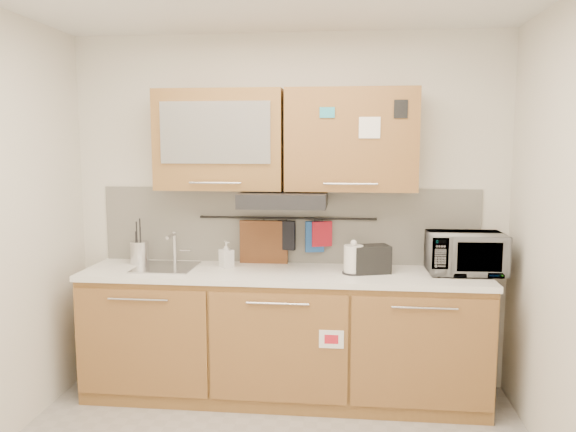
# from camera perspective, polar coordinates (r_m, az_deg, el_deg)

# --- Properties ---
(wall_back) EXTENTS (3.20, 0.00, 3.20)m
(wall_back) POSITION_cam_1_polar(r_m,az_deg,el_deg) (4.18, -0.02, 0.42)
(wall_back) COLOR silver
(wall_back) RESTS_ON ground
(base_cabinet) EXTENTS (2.80, 0.64, 0.88)m
(base_cabinet) POSITION_cam_1_polar(r_m,az_deg,el_deg) (4.09, -0.49, -12.64)
(base_cabinet) COLOR olive
(base_cabinet) RESTS_ON floor
(countertop) EXTENTS (2.82, 0.62, 0.04)m
(countertop) POSITION_cam_1_polar(r_m,az_deg,el_deg) (3.95, -0.50, -5.90)
(countertop) COLOR white
(countertop) RESTS_ON base_cabinet
(backsplash) EXTENTS (2.80, 0.02, 0.56)m
(backsplash) POSITION_cam_1_polar(r_m,az_deg,el_deg) (4.18, -0.04, -0.96)
(backsplash) COLOR silver
(backsplash) RESTS_ON countertop
(upper_cabinets) EXTENTS (1.82, 0.37, 0.70)m
(upper_cabinets) POSITION_cam_1_polar(r_m,az_deg,el_deg) (3.97, -0.36, 7.73)
(upper_cabinets) COLOR olive
(upper_cabinets) RESTS_ON wall_back
(range_hood) EXTENTS (0.60, 0.46, 0.10)m
(range_hood) POSITION_cam_1_polar(r_m,az_deg,el_deg) (3.92, -0.41, 1.72)
(range_hood) COLOR black
(range_hood) RESTS_ON upper_cabinets
(sink) EXTENTS (0.42, 0.40, 0.26)m
(sink) POSITION_cam_1_polar(r_m,az_deg,el_deg) (4.14, -12.27, -5.09)
(sink) COLOR silver
(sink) RESTS_ON countertop
(utensil_rail) EXTENTS (1.30, 0.02, 0.02)m
(utensil_rail) POSITION_cam_1_polar(r_m,az_deg,el_deg) (4.14, -0.10, -0.21)
(utensil_rail) COLOR black
(utensil_rail) RESTS_ON backsplash
(utensil_crock) EXTENTS (0.17, 0.17, 0.34)m
(utensil_crock) POSITION_cam_1_polar(r_m,az_deg,el_deg) (4.30, -14.84, -3.58)
(utensil_crock) COLOR silver
(utensil_crock) RESTS_ON countertop
(kettle) EXTENTS (0.18, 0.17, 0.24)m
(kettle) POSITION_cam_1_polar(r_m,az_deg,el_deg) (3.87, 6.68, -4.50)
(kettle) COLOR silver
(kettle) RESTS_ON countertop
(toaster) EXTENTS (0.29, 0.22, 0.19)m
(toaster) POSITION_cam_1_polar(r_m,az_deg,el_deg) (3.91, 8.40, -4.33)
(toaster) COLOR black
(toaster) RESTS_ON countertop
(microwave) EXTENTS (0.52, 0.36, 0.28)m
(microwave) POSITION_cam_1_polar(r_m,az_deg,el_deg) (4.03, 17.58, -3.63)
(microwave) COLOR #999999
(microwave) RESTS_ON countertop
(soap_bottle) EXTENTS (0.12, 0.12, 0.19)m
(soap_bottle) POSITION_cam_1_polar(r_m,az_deg,el_deg) (4.08, -6.28, -3.87)
(soap_bottle) COLOR #999999
(soap_bottle) RESTS_ON countertop
(cutting_board) EXTENTS (0.36, 0.03, 0.44)m
(cutting_board) POSITION_cam_1_polar(r_m,az_deg,el_deg) (4.18, -2.48, -3.47)
(cutting_board) COLOR brown
(cutting_board) RESTS_ON utensil_rail
(oven_mitt) EXTENTS (0.14, 0.06, 0.23)m
(oven_mitt) POSITION_cam_1_polar(r_m,az_deg,el_deg) (4.13, 2.72, -2.11)
(oven_mitt) COLOR #204E96
(oven_mitt) RESTS_ON utensil_rail
(dark_pouch) EXTENTS (0.14, 0.07, 0.21)m
(dark_pouch) POSITION_cam_1_polar(r_m,az_deg,el_deg) (4.14, -0.20, -1.98)
(dark_pouch) COLOR black
(dark_pouch) RESTS_ON utensil_rail
(pot_holder) EXTENTS (0.15, 0.07, 0.18)m
(pot_holder) POSITION_cam_1_polar(r_m,az_deg,el_deg) (4.12, 3.46, -1.83)
(pot_holder) COLOR #AC1726
(pot_holder) RESTS_ON utensil_rail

